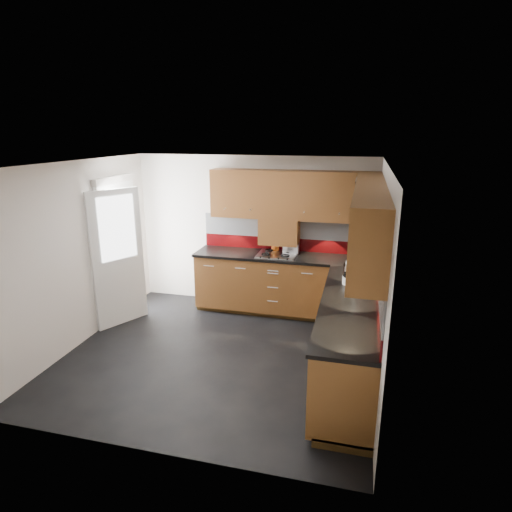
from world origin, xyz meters
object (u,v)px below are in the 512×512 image
(toaster, at_px, (291,248))
(gas_hob, at_px, (277,254))
(utensil_pot, at_px, (275,246))
(food_processor, at_px, (350,274))

(toaster, bearing_deg, gas_hob, -142.83)
(utensil_pot, xyz_separation_m, toaster, (0.26, -0.06, -0.01))
(gas_hob, distance_m, food_processor, 1.52)
(gas_hob, bearing_deg, utensil_pot, 107.75)
(utensil_pot, bearing_deg, food_processor, -46.12)
(gas_hob, distance_m, utensil_pot, 0.23)
(toaster, height_order, food_processor, food_processor)
(gas_hob, xyz_separation_m, utensil_pot, (-0.07, 0.21, 0.08))
(gas_hob, height_order, toaster, toaster)
(toaster, bearing_deg, food_processor, -51.69)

